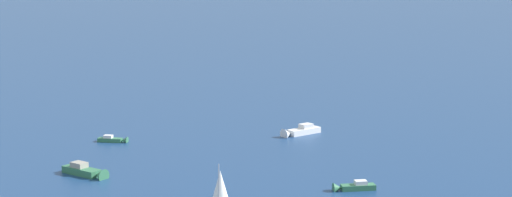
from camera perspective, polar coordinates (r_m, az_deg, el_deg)
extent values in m
cube|color=#33704C|center=(137.03, 7.10, -6.13)|extent=(5.95, 3.02, 0.91)
cone|color=#33704C|center=(136.14, 5.68, -6.21)|extent=(1.82, 2.09, 1.82)
cube|color=silver|center=(136.93, 7.28, -5.80)|extent=(2.26, 1.85, 0.68)
cylinder|color=#B2B2B7|center=(112.33, -2.59, -6.86)|extent=(0.14, 0.14, 9.27)
cube|color=#33704C|center=(172.90, -10.10, -2.85)|extent=(5.16, 4.01, 0.81)
cone|color=#33704C|center=(171.89, -9.13, -2.90)|extent=(1.95, 2.05, 1.62)
cube|color=silver|center=(172.88, -10.22, -2.61)|extent=(2.18, 2.03, 0.61)
cube|color=white|center=(177.94, 3.35, -2.28)|extent=(8.12, 4.60, 1.24)
cone|color=white|center=(174.90, 2.19, -2.48)|extent=(2.61, 2.94, 2.48)
cube|color=silver|center=(178.09, 3.49, -1.91)|extent=(3.16, 2.68, 0.93)
cube|color=#33704C|center=(148.41, -12.02, -4.96)|extent=(6.20, 7.87, 1.24)
cone|color=#33704C|center=(145.00, -10.77, -5.27)|extent=(3.15, 2.99, 2.47)
cube|color=gray|center=(148.57, -12.18, -4.52)|extent=(3.11, 3.34, 0.93)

